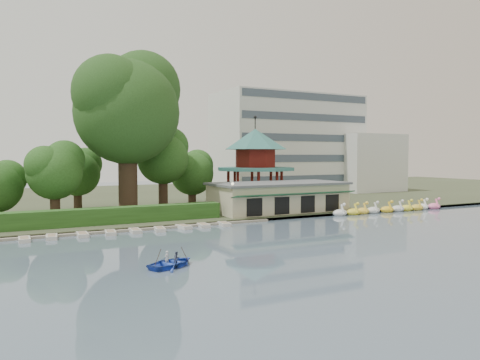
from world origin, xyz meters
TOP-DOWN VIEW (x-y plane):
  - ground_plane at (0.00, 0.00)m, footprint 220.00×220.00m
  - shore at (0.00, 52.00)m, footprint 220.00×70.00m
  - embankment at (0.00, 17.30)m, footprint 220.00×0.60m
  - dock at (-12.00, 17.20)m, footprint 34.00×1.60m
  - boathouse at (10.00, 21.97)m, footprint 18.60×9.39m
  - pavilion at (12.00, 32.00)m, footprint 12.40×12.40m
  - office_building at (32.67, 49.00)m, footprint 38.00×18.00m
  - hedge at (-15.00, 20.50)m, footprint 30.00×2.00m
  - lamp_post at (1.50, 19.00)m, footprint 0.36×0.36m
  - big_tree at (-8.82, 28.22)m, footprint 14.66×13.66m
  - small_trees at (-11.91, 31.66)m, footprint 39.89×16.66m
  - swan_boats at (25.26, 16.57)m, footprint 19.87×2.15m
  - moored_rowboats at (-14.03, 15.79)m, footprint 27.09×2.78m
  - rowboat_with_passengers at (-13.01, -0.18)m, footprint 6.36×5.59m

SIDE VIEW (x-z plane):
  - ground_plane at x=0.00m, z-range 0.00..0.00m
  - dock at x=-12.00m, z-range 0.00..0.24m
  - embankment at x=0.00m, z-range 0.00..0.30m
  - moored_rowboats at x=-14.03m, z-range 0.00..0.36m
  - shore at x=0.00m, z-range 0.00..0.40m
  - swan_boats at x=25.26m, z-range -0.56..1.35m
  - rowboat_with_passengers at x=-13.01m, z-range -0.46..1.55m
  - hedge at x=-15.00m, z-range 0.40..2.20m
  - boathouse at x=10.00m, z-range 0.42..4.32m
  - lamp_post at x=1.50m, z-range 1.20..5.48m
  - small_trees at x=-11.91m, z-range 0.50..12.13m
  - pavilion at x=12.00m, z-range 0.73..14.23m
  - office_building at x=32.67m, z-range -0.27..19.73m
  - big_tree at x=-8.82m, z-range 3.85..25.31m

